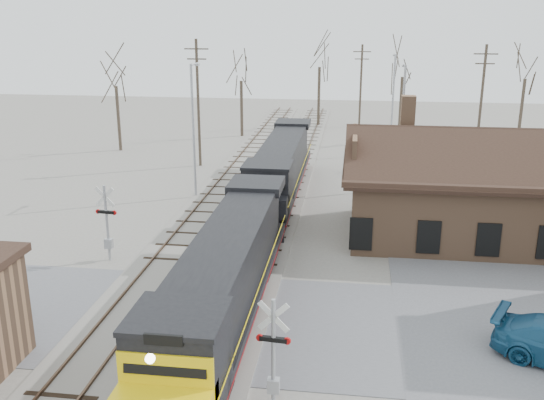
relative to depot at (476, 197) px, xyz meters
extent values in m
plane|color=gray|center=(-11.99, -12.00, -2.41)|extent=(140.00, 140.00, 0.00)
cube|color=#5B5B60|center=(-11.99, -12.00, -2.39)|extent=(60.00, 9.00, 0.03)
cube|color=gray|center=(-11.99, 3.00, -2.35)|extent=(3.40, 90.00, 0.12)
cube|color=#473323|center=(-12.71, 3.00, -2.24)|extent=(0.08, 90.00, 0.14)
cube|color=#473323|center=(-11.27, 3.00, -2.24)|extent=(0.08, 90.00, 0.14)
cube|color=gray|center=(-16.49, 3.00, -2.35)|extent=(3.40, 90.00, 0.12)
cube|color=#473323|center=(-17.21, 3.00, -2.24)|extent=(0.08, 90.00, 0.14)
cube|color=#473323|center=(-15.77, 3.00, -2.24)|extent=(0.08, 90.00, 0.14)
cube|color=#855F44|center=(0.01, 0.00, -0.41)|extent=(14.00, 8.00, 4.00)
cube|color=black|center=(0.01, 0.00, 1.69)|extent=(15.20, 9.20, 0.30)
cube|color=black|center=(0.01, -2.30, 2.69)|extent=(15.00, 4.71, 2.66)
cube|color=black|center=(0.01, 2.30, 2.69)|extent=(15.00, 4.71, 2.66)
cube|color=#855F44|center=(-3.99, 1.50, 4.39)|extent=(0.80, 0.80, 2.20)
cube|color=black|center=(-11.99, -6.34, -1.90)|extent=(2.28, 3.65, 0.91)
cube|color=black|center=(-11.99, -12.28, -1.17)|extent=(2.74, 18.26, 0.32)
cube|color=maroon|center=(-11.99, -12.28, -1.38)|extent=(2.76, 18.26, 0.11)
cube|color=black|center=(-11.99, -11.13, 0.24)|extent=(2.37, 13.24, 2.56)
cube|color=black|center=(-11.99, -19.03, 0.24)|extent=(2.74, 2.56, 2.56)
cylinder|color=#FFF2CC|center=(-11.99, -21.42, 1.61)|extent=(0.26, 0.10, 0.26)
cube|color=black|center=(-11.99, 0.55, -1.90)|extent=(2.28, 3.65, 0.91)
cube|color=black|center=(-11.99, 12.41, -1.90)|extent=(2.28, 3.65, 0.91)
cube|color=black|center=(-11.99, 6.48, -1.17)|extent=(2.74, 18.26, 0.32)
cube|color=maroon|center=(-11.99, 6.48, -1.38)|extent=(2.76, 18.26, 0.11)
cube|color=black|center=(-11.99, 7.62, 0.24)|extent=(2.37, 13.24, 2.56)
cube|color=black|center=(-11.99, -0.27, 0.24)|extent=(2.74, 2.56, 2.56)
cube|color=black|center=(-11.99, -1.83, -0.54)|extent=(2.74, 1.64, 1.28)
cube|color=black|center=(-11.99, -2.75, -1.90)|extent=(2.56, 0.25, 0.91)
cylinder|color=#A5A8AD|center=(-9.34, -17.58, -0.43)|extent=(0.14, 0.14, 3.96)
cube|color=silver|center=(-9.34, -17.58, 0.96)|extent=(1.04, 0.14, 1.04)
cube|color=silver|center=(-9.34, -17.58, 0.96)|extent=(1.04, 0.14, 1.04)
cube|color=black|center=(-9.34, -17.58, 0.17)|extent=(0.90, 0.24, 0.15)
cylinder|color=#B20C0C|center=(-9.78, -17.53, 0.17)|extent=(0.24, 0.10, 0.24)
cylinder|color=#B20C0C|center=(-8.89, -17.62, 0.17)|extent=(0.24, 0.10, 0.24)
cube|color=#A5A8AD|center=(-9.34, -17.58, -1.52)|extent=(0.40, 0.30, 0.50)
cylinder|color=#A5A8AD|center=(-19.55, -6.22, -0.37)|extent=(0.14, 0.14, 4.08)
cube|color=silver|center=(-19.55, -6.22, 1.06)|extent=(1.07, 0.14, 1.07)
cube|color=silver|center=(-19.55, -6.22, 1.06)|extent=(1.07, 0.14, 1.07)
cube|color=black|center=(-19.55, -6.22, 0.24)|extent=(0.93, 0.23, 0.15)
cylinder|color=#B20C0C|center=(-19.10, -6.26, 0.24)|extent=(0.25, 0.10, 0.24)
cylinder|color=#B20C0C|center=(-20.01, -6.18, 0.24)|extent=(0.25, 0.10, 0.24)
cube|color=#A5A8AD|center=(-19.55, -6.22, -1.49)|extent=(0.41, 0.31, 0.51)
cylinder|color=#A5A8AD|center=(-18.00, 5.65, 2.22)|extent=(0.18, 0.18, 9.25)
cylinder|color=#A5A8AD|center=(-18.00, 6.55, 6.74)|extent=(0.12, 1.80, 0.12)
cube|color=#A5A8AD|center=(-18.00, 7.35, 6.64)|extent=(0.25, 0.50, 0.12)
cylinder|color=#A5A8AD|center=(-3.64, 9.69, 2.10)|extent=(0.18, 0.18, 9.00)
cylinder|color=#A5A8AD|center=(-3.64, 10.59, 6.50)|extent=(0.12, 1.80, 0.12)
cube|color=#A5A8AD|center=(-3.64, 11.39, 6.40)|extent=(0.25, 0.50, 0.12)
cylinder|color=#A5A8AD|center=(-3.65, 21.70, 2.10)|extent=(0.18, 0.18, 9.01)
cylinder|color=#A5A8AD|center=(-3.65, 22.60, 6.50)|extent=(0.12, 1.80, 0.12)
cube|color=#A5A8AD|center=(-3.65, 23.40, 6.40)|extent=(0.25, 0.50, 0.12)
cylinder|color=#382D23|center=(-19.97, 14.76, 2.85)|extent=(0.24, 0.24, 10.51)
cube|color=#382D23|center=(-19.97, 14.76, 7.31)|extent=(2.00, 0.10, 0.10)
cube|color=#382D23|center=(-19.97, 14.76, 6.51)|extent=(1.60, 0.10, 0.10)
cylinder|color=#382D23|center=(-6.46, 35.85, 2.19)|extent=(0.24, 0.24, 9.20)
cube|color=#382D23|center=(-6.46, 35.85, 6.00)|extent=(2.00, 0.10, 0.10)
cube|color=#382D23|center=(-6.46, 35.85, 5.20)|extent=(1.60, 0.10, 0.10)
cylinder|color=#382D23|center=(3.70, 19.74, 2.60)|extent=(0.24, 0.24, 10.01)
cube|color=#382D23|center=(3.70, 19.74, 6.80)|extent=(2.00, 0.10, 0.10)
cube|color=#382D23|center=(3.70, 19.74, 6.00)|extent=(1.60, 0.10, 0.10)
cylinder|color=#382D23|center=(-29.03, 19.75, 0.62)|extent=(0.32, 0.32, 6.05)
cylinder|color=#382D23|center=(-18.84, 28.28, 0.49)|extent=(0.32, 0.32, 5.79)
cylinder|color=#382D23|center=(-11.17, 35.51, 0.94)|extent=(0.32, 0.32, 6.70)
cylinder|color=#382D23|center=(-2.48, 27.59, 0.83)|extent=(0.32, 0.32, 6.47)
cylinder|color=#382D23|center=(9.27, 28.07, 0.79)|extent=(0.32, 0.32, 6.40)
camera|label=1|loc=(-7.10, -34.39, 9.98)|focal=40.00mm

